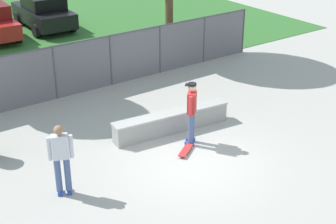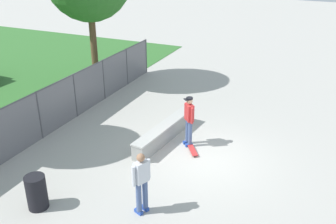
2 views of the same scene
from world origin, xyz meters
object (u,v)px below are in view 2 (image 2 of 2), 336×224
(concrete_ledge, at_px, (165,132))
(skateboard, at_px, (193,150))
(bystander, at_px, (141,181))
(trash_bin, at_px, (37,192))
(skateboarder, at_px, (189,119))

(concrete_ledge, xyz_separation_m, skateboard, (-0.43, -1.26, -0.24))
(bystander, bearing_deg, trash_bin, 110.00)
(skateboarder, xyz_separation_m, skateboard, (-0.43, -0.32, -0.96))
(concrete_ledge, relative_size, trash_bin, 3.75)
(concrete_ledge, xyz_separation_m, bystander, (-4.00, -1.15, 0.70))
(bystander, bearing_deg, concrete_ledge, 16.06)
(skateboarder, height_order, trash_bin, skateboarder)
(concrete_ledge, height_order, skateboard, concrete_ledge)
(skateboarder, distance_m, bystander, 4.01)
(skateboard, relative_size, trash_bin, 0.78)
(trash_bin, bearing_deg, bystander, -70.00)
(trash_bin, bearing_deg, skateboard, -31.76)
(skateboard, bearing_deg, trash_bin, 148.24)
(concrete_ledge, distance_m, skateboard, 1.35)
(bystander, bearing_deg, skateboarder, 3.11)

